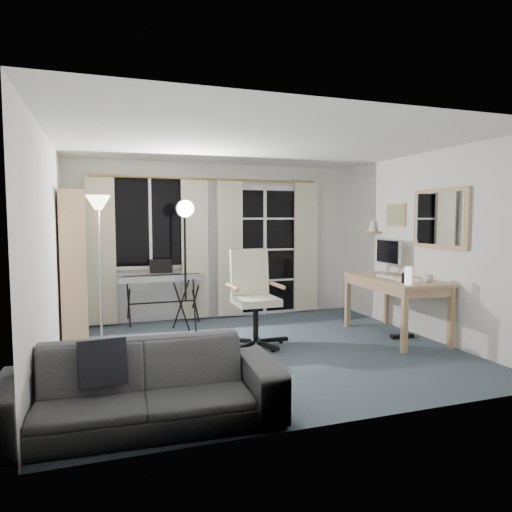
{
  "coord_description": "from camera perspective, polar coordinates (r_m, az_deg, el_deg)",
  "views": [
    {
      "loc": [
        -1.74,
        -4.96,
        1.54
      ],
      "look_at": [
        0.06,
        0.35,
        1.09
      ],
      "focal_mm": 32.0,
      "sensor_mm": 36.0,
      "label": 1
    }
  ],
  "objects": [
    {
      "name": "studio_light",
      "position": [
        6.27,
        -8.85,
        3.98
      ],
      "size": [
        0.34,
        0.37,
        1.84
      ],
      "rotation": [
        0.0,
        0.0,
        -0.07
      ],
      "color": "black",
      "rests_on": "floor"
    },
    {
      "name": "framed_print",
      "position": [
        6.79,
        17.09,
        4.92
      ],
      "size": [
        0.03,
        0.42,
        0.32
      ],
      "color": "tan",
      "rests_on": "floor"
    },
    {
      "name": "window",
      "position": [
        6.96,
        -13.11,
        4.16
      ],
      "size": [
        1.2,
        0.08,
        1.4
      ],
      "color": "white",
      "rests_on": "floor"
    },
    {
      "name": "sofa",
      "position": [
        3.6,
        -13.92,
        -13.94
      ],
      "size": [
        2.08,
        0.7,
        0.8
      ],
      "rotation": [
        0.0,
        0.0,
        -0.05
      ],
      "color": "#29292B",
      "rests_on": "floor"
    },
    {
      "name": "wall_shelf",
      "position": [
        7.16,
        14.27,
        3.41
      ],
      "size": [
        0.16,
        0.3,
        0.18
      ],
      "color": "tan",
      "rests_on": "floor"
    },
    {
      "name": "wall_mirror",
      "position": [
        6.07,
        22.01,
        4.37
      ],
      "size": [
        0.04,
        0.94,
        0.74
      ],
      "color": "tan",
      "rests_on": "floor"
    },
    {
      "name": "curtains",
      "position": [
        7.04,
        -5.55,
        0.96
      ],
      "size": [
        3.6,
        0.07,
        2.13
      ],
      "color": "gold",
      "rests_on": "floor"
    },
    {
      "name": "french_door",
      "position": [
        7.38,
        1.01,
        0.62
      ],
      "size": [
        1.32,
        0.09,
        2.11
      ],
      "color": "white",
      "rests_on": "floor"
    },
    {
      "name": "monitor",
      "position": [
        6.67,
        16.2,
        0.4
      ],
      "size": [
        0.19,
        0.56,
        0.49
      ],
      "rotation": [
        0.0,
        0.0,
        -0.04
      ],
      "color": "silver",
      "rests_on": "desk"
    },
    {
      "name": "bookshelf",
      "position": [
        6.33,
        -22.13,
        -1.53
      ],
      "size": [
        0.35,
        0.9,
        1.9
      ],
      "rotation": [
        0.0,
        0.0,
        0.05
      ],
      "color": "tan",
      "rests_on": "floor"
    },
    {
      "name": "office_chair",
      "position": [
        5.66,
        -0.49,
        -4.04
      ],
      "size": [
        0.78,
        0.81,
        1.17
      ],
      "rotation": [
        0.0,
        0.0,
        0.01
      ],
      "color": "black",
      "rests_on": "floor"
    },
    {
      "name": "desk",
      "position": [
        6.23,
        17.0,
        -3.51
      ],
      "size": [
        0.78,
        1.48,
        0.78
      ],
      "rotation": [
        0.0,
        0.0,
        -0.04
      ],
      "color": "tan",
      "rests_on": "floor"
    },
    {
      "name": "floor",
      "position": [
        5.48,
        0.57,
        -11.83
      ],
      "size": [
        4.5,
        4.0,
        0.02
      ],
      "primitive_type": "cube",
      "color": "#343F4C",
      "rests_on": "ground"
    },
    {
      "name": "torchiere_lamp",
      "position": [
        5.91,
        -19.07,
        3.71
      ],
      "size": [
        0.37,
        0.37,
        1.83
      ],
      "rotation": [
        0.0,
        0.0,
        -0.32
      ],
      "color": "#B2B2B7",
      "rests_on": "floor"
    },
    {
      "name": "mug",
      "position": [
        5.88,
        20.68,
        -2.52
      ],
      "size": [
        0.13,
        0.11,
        0.13
      ],
      "primitive_type": "imported",
      "rotation": [
        0.0,
        0.0,
        -0.04
      ],
      "color": "silver",
      "rests_on": "desk"
    },
    {
      "name": "desk_clutter",
      "position": [
        6.02,
        17.72,
        -4.51
      ],
      "size": [
        0.48,
        0.88,
        0.98
      ],
      "rotation": [
        0.0,
        0.0,
        -0.04
      ],
      "color": "white",
      "rests_on": "desk"
    },
    {
      "name": "keyboard_piano",
      "position": [
        6.76,
        -11.67,
        -2.81
      ],
      "size": [
        1.24,
        0.6,
        0.89
      ],
      "rotation": [
        0.0,
        0.0,
        0.0
      ],
      "color": "black",
      "rests_on": "floor"
    }
  ]
}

